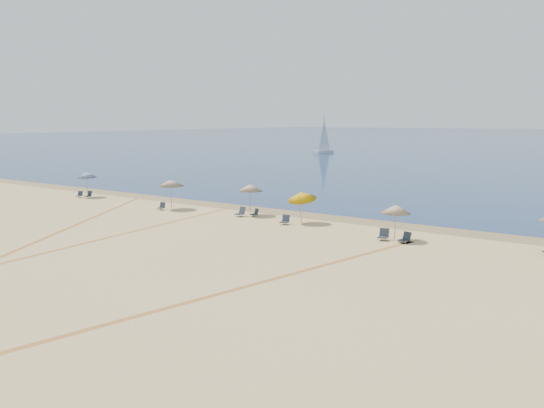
{
  "coord_description": "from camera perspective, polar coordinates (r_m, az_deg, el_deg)",
  "views": [
    {
      "loc": [
        23.29,
        -13.61,
        7.53
      ],
      "look_at": [
        0.0,
        20.0,
        1.3
      ],
      "focal_mm": 37.16,
      "sensor_mm": 36.0,
      "label": 1
    }
  ],
  "objects": [
    {
      "name": "tire_tracks",
      "position": [
        35.61,
        -13.42,
        -3.78
      ],
      "size": [
        55.46,
        42.11,
        0.0
      ],
      "color": "tan",
      "rests_on": "ground"
    },
    {
      "name": "chair_0",
      "position": [
        57.27,
        -18.91,
        0.9
      ],
      "size": [
        0.67,
        0.72,
        0.59
      ],
      "rotation": [
        0.0,
        0.0,
        0.41
      ],
      "color": "black",
      "rests_on": "ground"
    },
    {
      "name": "chair_4",
      "position": [
        43.67,
        -1.73,
        -0.91
      ],
      "size": [
        0.7,
        0.74,
        0.61
      ],
      "rotation": [
        0.0,
        0.0,
        -0.43
      ],
      "color": "black",
      "rests_on": "ground"
    },
    {
      "name": "ground",
      "position": [
        28.0,
        -24.23,
        -7.72
      ],
      "size": [
        160.0,
        160.0,
        0.0
      ],
      "primitive_type": "plane",
      "color": "tan",
      "rests_on": "ground"
    },
    {
      "name": "umbrella_2",
      "position": [
        44.04,
        -2.24,
        1.67
      ],
      "size": [
        1.99,
        1.99,
        2.51
      ],
      "color": "gray",
      "rests_on": "ground"
    },
    {
      "name": "chair_7",
      "position": [
        35.36,
        13.37,
        -3.38
      ],
      "size": [
        0.74,
        0.8,
        0.67
      ],
      "rotation": [
        0.0,
        0.0,
        -0.33
      ],
      "color": "black",
      "rests_on": "ground"
    },
    {
      "name": "sailboat_2",
      "position": [
        124.12,
        5.29,
        6.32
      ],
      "size": [
        2.08,
        5.77,
        8.4
      ],
      "rotation": [
        0.0,
        0.0,
        -0.12
      ],
      "color": "white",
      "rests_on": "ocean"
    },
    {
      "name": "wet_sand",
      "position": [
        44.87,
        2.91,
        -1.0
      ],
      "size": [
        500.0,
        500.0,
        0.0
      ],
      "primitive_type": "plane",
      "color": "olive",
      "rests_on": "ground"
    },
    {
      "name": "chair_1",
      "position": [
        56.58,
        -18.09,
        0.88
      ],
      "size": [
        0.55,
        0.65,
        0.66
      ],
      "rotation": [
        0.0,
        0.0,
        0.01
      ],
      "color": "black",
      "rests_on": "ground"
    },
    {
      "name": "umbrella_0",
      "position": [
        57.13,
        -18.25,
        2.83
      ],
      "size": [
        1.88,
        1.9,
        2.5
      ],
      "color": "gray",
      "rests_on": "ground"
    },
    {
      "name": "umbrella_3",
      "position": [
        40.68,
        3.03,
        0.84
      ],
      "size": [
        2.1,
        2.17,
        2.53
      ],
      "color": "gray",
      "rests_on": "ground"
    },
    {
      "name": "umbrella_4",
      "position": [
        35.72,
        12.42,
        -0.5
      ],
      "size": [
        1.86,
        1.86,
        2.31
      ],
      "color": "gray",
      "rests_on": "ground"
    },
    {
      "name": "umbrella_1",
      "position": [
        47.76,
        -10.21,
        2.12
      ],
      "size": [
        2.22,
        2.22,
        2.55
      ],
      "color": "gray",
      "rests_on": "ground"
    },
    {
      "name": "chair_5",
      "position": [
        40.4,
        1.34,
        -1.65
      ],
      "size": [
        0.64,
        0.72,
        0.68
      ],
      "rotation": [
        0.0,
        0.0,
        0.13
      ],
      "color": "black",
      "rests_on": "ground"
    },
    {
      "name": "chair_3",
      "position": [
        43.71,
        -3.19,
        -0.84
      ],
      "size": [
        0.75,
        0.83,
        0.74
      ],
      "rotation": [
        0.0,
        0.0,
        -0.21
      ],
      "color": "black",
      "rests_on": "ground"
    },
    {
      "name": "chair_2",
      "position": [
        47.71,
        -11.13,
        -0.25
      ],
      "size": [
        0.59,
        0.67,
        0.62
      ],
      "rotation": [
        0.0,
        0.0,
        0.15
      ],
      "color": "black",
      "rests_on": "ground"
    },
    {
      "name": "chair_6",
      "position": [
        35.9,
        11.24,
        -3.1
      ],
      "size": [
        0.7,
        0.78,
        0.72
      ],
      "rotation": [
        0.0,
        0.0,
        0.16
      ],
      "color": "black",
      "rests_on": "ground"
    }
  ]
}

